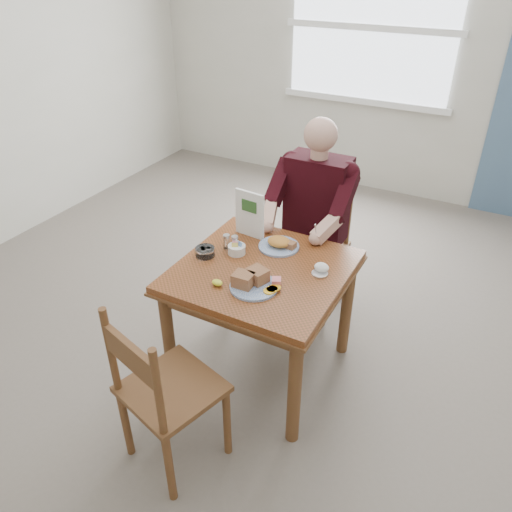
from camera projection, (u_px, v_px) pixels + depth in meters
The scene contains 16 objects.
floor at pixel (262, 367), 3.14m from camera, with size 6.00×6.00×0.00m, color #696055.
wall_back at pixel (412, 53), 4.64m from camera, with size 5.50×5.50×0.00m, color beige.
lemon_wedge at pixel (217, 283), 2.60m from camera, with size 0.06×0.04×0.03m, color yellow.
napkin at pixel (322, 267), 2.70m from camera, with size 0.08×0.07×0.05m, color white.
metal_dish at pixel (320, 274), 2.69m from camera, with size 0.09×0.09×0.01m, color silver.
window at pixel (372, 28), 4.67m from camera, with size 1.72×0.04×1.42m.
table at pixel (262, 284), 2.81m from camera, with size 0.92×0.92×0.75m.
chair_far at pixel (315, 245), 3.49m from camera, with size 0.42×0.42×0.95m.
chair_near at pixel (164, 392), 2.34m from camera, with size 0.52×0.52×0.95m.
diner at pixel (313, 207), 3.24m from camera, with size 0.53×0.56×1.39m.
near_plate at pixel (253, 281), 2.58m from camera, with size 0.28×0.28×0.08m.
far_plate at pixel (280, 244), 2.92m from camera, with size 0.27×0.27×0.06m.
caddy at pixel (237, 249), 2.86m from camera, with size 0.12×0.12×0.08m.
shakers at pixel (231, 242), 2.90m from camera, with size 0.10×0.06×0.09m.
creamer at pixel (205, 252), 2.84m from camera, with size 0.12×0.12×0.05m.
menu at pixel (250, 214), 2.97m from camera, with size 0.20×0.04×0.29m.
Camera 1 is at (1.05, -2.04, 2.26)m, focal length 35.00 mm.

